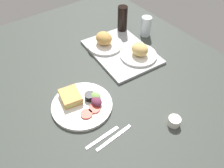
% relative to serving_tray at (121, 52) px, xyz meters
% --- Properties ---
extents(ground_plane, '(1.90, 1.50, 0.03)m').
position_rel_serving_tray_xyz_m(ground_plane, '(0.19, -0.26, -0.02)').
color(ground_plane, '#383D38').
extents(serving_tray, '(0.47, 0.36, 0.02)m').
position_rel_serving_tray_xyz_m(serving_tray, '(0.00, 0.00, 0.00)').
color(serving_tray, '#9EA0A3').
rests_on(serving_tray, ground_plane).
extents(bread_plate_near, '(0.22, 0.22, 0.09)m').
position_rel_serving_tray_xyz_m(bread_plate_near, '(-0.10, -0.05, 0.04)').
color(bread_plate_near, white).
rests_on(bread_plate_near, serving_tray).
extents(bread_plate_far, '(0.22, 0.22, 0.09)m').
position_rel_serving_tray_xyz_m(bread_plate_far, '(0.10, 0.05, 0.04)').
color(bread_plate_far, white).
rests_on(bread_plate_far, serving_tray).
extents(plate_with_salad, '(0.29, 0.29, 0.05)m').
position_rel_serving_tray_xyz_m(plate_with_salad, '(0.21, -0.41, 0.01)').
color(plate_with_salad, white).
rests_on(plate_with_salad, ground_plane).
extents(drinking_glass, '(0.07, 0.07, 0.13)m').
position_rel_serving_tray_xyz_m(drinking_glass, '(-0.06, 0.25, 0.06)').
color(drinking_glass, silver).
rests_on(drinking_glass, ground_plane).
extents(soda_bottle, '(0.06, 0.06, 0.18)m').
position_rel_serving_tray_xyz_m(soda_bottle, '(-0.18, 0.15, 0.08)').
color(soda_bottle, black).
rests_on(soda_bottle, ground_plane).
extents(espresso_cup, '(0.06, 0.06, 0.04)m').
position_rel_serving_tray_xyz_m(espresso_cup, '(0.55, -0.13, 0.01)').
color(espresso_cup, silver).
rests_on(espresso_cup, ground_plane).
extents(fork, '(0.02, 0.17, 0.01)m').
position_rel_serving_tray_xyz_m(fork, '(0.42, -0.43, -0.01)').
color(fork, '#B7B7BC').
rests_on(fork, ground_plane).
extents(knife, '(0.03, 0.19, 0.01)m').
position_rel_serving_tray_xyz_m(knife, '(0.45, -0.39, -0.01)').
color(knife, '#B7B7BC').
rests_on(knife, ground_plane).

